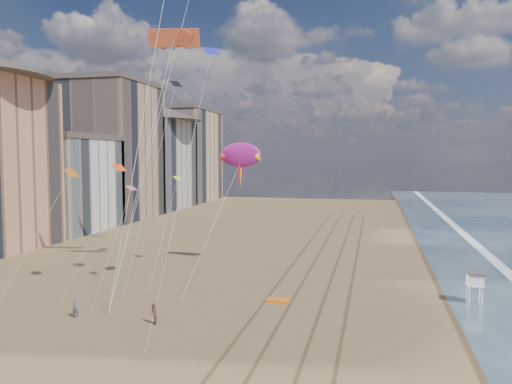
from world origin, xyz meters
The scene contains 10 objects.
wet_sand centered at (19.00, 40.00, 0.00)m, with size 260.00×260.00×0.00m, color #42301E.
foam centered at (23.20, 40.00, 0.00)m, with size 260.00×260.00×0.00m, color white.
tracks centered at (2.55, 30.00, 0.01)m, with size 7.68×120.00×0.01m.
buildings centered at (-45.73, 65.59, 13.55)m, with size 34.72×131.35×29.00m.
lifeguard_stand centered at (17.20, 23.59, 2.17)m, with size 1.56×1.56×2.82m.
grounded_kite centered at (-0.01, 20.08, 0.11)m, with size 2.01×1.28×0.23m, color orange.
show_kite centered at (-6.80, 32.35, 13.27)m, with size 4.64×7.42×18.56m.
kite_flyer_a centered at (-15.25, 11.89, 0.76)m, with size 0.55×0.36×1.52m, color #505467.
kite_flyer_b centered at (-8.33, 11.81, 0.84)m, with size 0.81×0.63×1.67m, color brown.
small_kites centered at (-13.47, 22.61, 15.71)m, with size 16.34×14.72×12.64m.
Camera 1 is at (8.31, -23.48, 13.19)m, focal length 35.00 mm.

